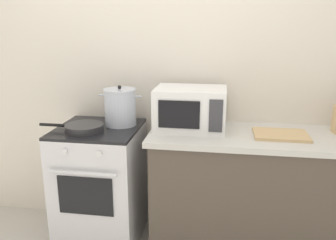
{
  "coord_description": "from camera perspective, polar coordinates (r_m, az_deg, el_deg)",
  "views": [
    {
      "loc": [
        0.54,
        -1.74,
        1.66
      ],
      "look_at": [
        0.17,
        0.6,
        1.0
      ],
      "focal_mm": 37.25,
      "sensor_mm": 36.0,
      "label": 1
    }
  ],
  "objects": [
    {
      "name": "frying_pan",
      "position": [
        2.54,
        -13.65,
        -1.23
      ],
      "size": [
        0.47,
        0.27,
        0.05
      ],
      "color": "#28282B",
      "rests_on": "stove"
    },
    {
      "name": "stock_pot",
      "position": [
        2.62,
        -7.82,
        2.13
      ],
      "size": [
        0.32,
        0.24,
        0.3
      ],
      "color": "silver",
      "rests_on": "stove"
    },
    {
      "name": "cutting_board",
      "position": [
        2.49,
        17.96,
        -2.3
      ],
      "size": [
        0.36,
        0.26,
        0.02
      ],
      "primitive_type": "cube",
      "color": "tan",
      "rests_on": "countertop_right"
    },
    {
      "name": "back_wall",
      "position": [
        2.75,
        3.79,
        6.97
      ],
      "size": [
        4.4,
        0.1,
        2.5
      ],
      "primitive_type": "cube",
      "color": "silver",
      "rests_on": "ground_plane"
    },
    {
      "name": "lower_cabinet_right",
      "position": [
        2.68,
        15.91,
        -12.14
      ],
      "size": [
        1.64,
        0.56,
        0.88
      ],
      "primitive_type": "cube",
      "color": "#4C4238",
      "rests_on": "ground_plane"
    },
    {
      "name": "microwave",
      "position": [
        2.5,
        3.69,
        1.88
      ],
      "size": [
        0.5,
        0.37,
        0.3
      ],
      "color": "white",
      "rests_on": "countertop_right"
    },
    {
      "name": "countertop_right",
      "position": [
        2.51,
        16.69,
        -2.77
      ],
      "size": [
        1.7,
        0.6,
        0.04
      ],
      "primitive_type": "cube",
      "color": "beige",
      "rests_on": "lower_cabinet_right"
    },
    {
      "name": "stove",
      "position": [
        2.78,
        -10.94,
        -10.33
      ],
      "size": [
        0.6,
        0.64,
        0.92
      ],
      "color": "silver",
      "rests_on": "ground_plane"
    }
  ]
}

